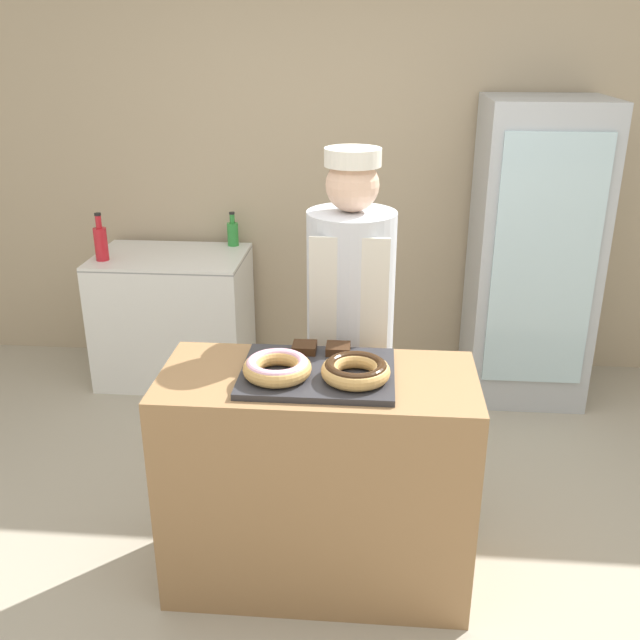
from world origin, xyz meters
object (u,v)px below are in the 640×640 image
at_px(donut_light_glaze, 277,367).
at_px(brownie_back_left, 304,348).
at_px(baker_person, 350,332).
at_px(beverage_fridge, 532,253).
at_px(brownie_back_right, 338,349).
at_px(bottle_green, 233,233).
at_px(donut_chocolate_glaze, 356,370).
at_px(serving_tray, 318,373).
at_px(bottle_red, 101,242).
at_px(chest_freezer, 174,316).

xyz_separation_m(donut_light_glaze, brownie_back_left, (0.07, 0.22, -0.02)).
bearing_deg(baker_person, beverage_fridge, 51.24).
xyz_separation_m(brownie_back_right, bottle_green, (-0.78, 1.83, -0.05)).
distance_m(donut_chocolate_glaze, brownie_back_left, 0.30).
height_order(serving_tray, brownie_back_left, brownie_back_left).
height_order(donut_light_glaze, donut_chocolate_glaze, same).
bearing_deg(bottle_green, donut_light_glaze, -74.39).
xyz_separation_m(brownie_back_left, bottle_red, (-1.36, 1.46, -0.02)).
bearing_deg(brownie_back_left, beverage_fridge, 53.73).
distance_m(donut_chocolate_glaze, beverage_fridge, 2.04).
bearing_deg(bottle_green, brownie_back_left, -70.54).
bearing_deg(chest_freezer, brownie_back_left, -58.01).
xyz_separation_m(serving_tray, donut_chocolate_glaze, (0.14, -0.06, 0.05)).
bearing_deg(bottle_green, beverage_fridge, -7.75).
relative_size(bottle_green, bottle_red, 0.76).
bearing_deg(baker_person, donut_chocolate_glaze, -85.44).
distance_m(beverage_fridge, chest_freezer, 2.21).
distance_m(serving_tray, bottle_green, 2.11).
bearing_deg(beverage_fridge, donut_chocolate_glaze, -118.01).
height_order(bottle_green, bottle_red, bottle_red).
distance_m(donut_light_glaze, donut_chocolate_glaze, 0.28).
bearing_deg(brownie_back_left, brownie_back_right, 0.00).
distance_m(donut_chocolate_glaze, chest_freezer, 2.24).
relative_size(donut_light_glaze, beverage_fridge, 0.14).
bearing_deg(brownie_back_right, donut_light_glaze, -133.18).
distance_m(donut_chocolate_glaze, bottle_red, 2.29).
bearing_deg(donut_chocolate_glaze, bottle_red, 133.03).
bearing_deg(chest_freezer, donut_light_glaze, -63.06).
bearing_deg(donut_light_glaze, donut_chocolate_glaze, 0.00).
relative_size(donut_chocolate_glaze, brownie_back_left, 2.69).
xyz_separation_m(donut_light_glaze, bottle_red, (-1.28, 1.67, -0.04)).
distance_m(chest_freezer, bottle_green, 0.64).
height_order(brownie_back_left, bottle_green, bottle_green).
xyz_separation_m(baker_person, bottle_green, (-0.81, 1.50, 0.02)).
xyz_separation_m(beverage_fridge, chest_freezer, (-2.16, 0.01, -0.46)).
height_order(donut_light_glaze, chest_freezer, donut_light_glaze).
bearing_deg(donut_chocolate_glaze, serving_tray, 156.86).
bearing_deg(bottle_red, brownie_back_left, -46.99).
height_order(chest_freezer, bottle_green, bottle_green).
bearing_deg(serving_tray, bottle_red, 131.40).
xyz_separation_m(donut_chocolate_glaze, beverage_fridge, (0.96, 1.80, -0.09)).
bearing_deg(brownie_back_right, chest_freezer, 125.22).
distance_m(donut_light_glaze, brownie_back_left, 0.23).
xyz_separation_m(donut_light_glaze, bottle_green, (-0.57, 2.05, -0.07)).
bearing_deg(donut_light_glaze, bottle_green, 105.61).
distance_m(brownie_back_left, baker_person, 0.38).
distance_m(donut_chocolate_glaze, bottle_green, 2.22).
xyz_separation_m(beverage_fridge, bottle_green, (-1.81, 0.25, 0.02)).
distance_m(donut_light_glaze, brownie_back_right, 0.30).
relative_size(beverage_fridge, bottle_red, 6.14).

